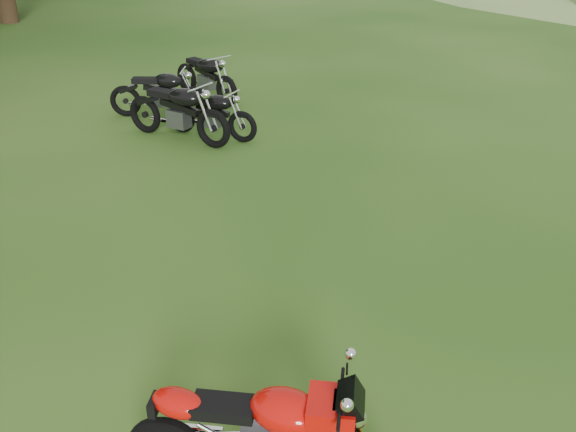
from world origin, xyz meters
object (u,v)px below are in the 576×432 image
at_px(sport_motorcycle, 262,429).
at_px(vintage_moto_c, 211,112).
at_px(vintage_moto_d, 205,75).
at_px(vintage_moto_a, 177,110).
at_px(vintage_moto_b, 160,92).

relative_size(sport_motorcycle, vintage_moto_c, 1.08).
bearing_deg(vintage_moto_c, vintage_moto_d, 123.45).
relative_size(sport_motorcycle, vintage_moto_a, 0.89).
height_order(sport_motorcycle, vintage_moto_b, sport_motorcycle).
bearing_deg(vintage_moto_b, sport_motorcycle, -73.29).
distance_m(sport_motorcycle, vintage_moto_a, 7.08).
height_order(sport_motorcycle, vintage_moto_a, sport_motorcycle).
bearing_deg(vintage_moto_b, vintage_moto_a, -65.49).
distance_m(sport_motorcycle, vintage_moto_c, 7.12).
bearing_deg(vintage_moto_c, vintage_moto_a, -139.57).
xyz_separation_m(vintage_moto_b, vintage_moto_c, (1.37, -0.61, -0.04)).
distance_m(vintage_moto_a, vintage_moto_d, 2.36).
distance_m(sport_motorcycle, vintage_moto_b, 8.40).
bearing_deg(vintage_moto_a, vintage_moto_b, 143.19).
bearing_deg(vintage_moto_b, vintage_moto_d, 60.31).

